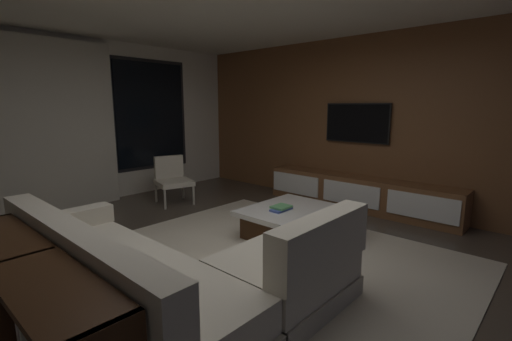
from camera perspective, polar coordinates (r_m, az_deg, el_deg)
The scene contains 11 objects.
floor at distance 3.69m, azimuth -3.03°, elevation -15.66°, with size 9.20×9.20×0.00m, color #473D33.
back_wall_with_window at distance 6.40m, azimuth -27.24°, elevation 6.80°, with size 6.60×0.30×2.70m.
media_wall at distance 5.89m, azimuth 18.66°, elevation 7.25°, with size 0.12×7.80×2.70m.
area_rug at distance 3.86m, azimuth 1.86°, elevation -14.34°, with size 3.20×3.80×0.01m, color beige.
sectional_couch at distance 2.97m, azimuth -14.04°, elevation -16.57°, with size 1.98×2.50×0.82m.
coffee_table at distance 4.44m, azimuth 6.64°, elevation -8.49°, with size 1.16×1.16×0.36m.
book_stack_on_coffee_table at distance 4.36m, azimuth 4.09°, elevation -6.06°, with size 0.29×0.19×0.05m.
accent_chair_near_window at distance 6.10m, azimuth -13.38°, elevation -1.06°, with size 0.68×0.69×0.78m.
media_console at distance 5.80m, azimuth 16.41°, elevation -3.65°, with size 0.46×3.10×0.52m.
mounted_tv at distance 5.89m, azimuth 15.99°, elevation 7.40°, with size 0.05×1.07×0.62m.
console_table_behind_couch at distance 2.71m, azimuth -32.99°, elevation -17.97°, with size 0.40×2.10×0.74m.
Camera 1 is at (-2.32, -2.36, 1.62)m, focal length 24.76 mm.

